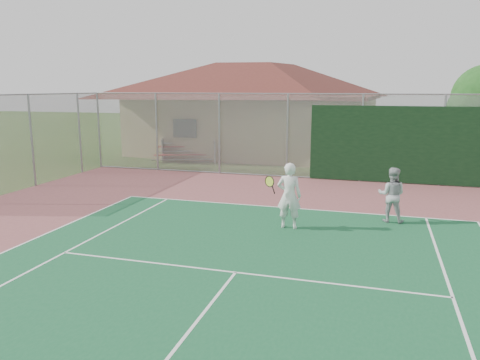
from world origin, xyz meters
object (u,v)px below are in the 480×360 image
bleachers (188,149)px  player_grey_back (392,195)px  player_white_front (289,196)px  clubhouse (256,100)px

bleachers → player_grey_back: bearing=-64.5°
player_white_front → player_grey_back: (2.65, 1.43, -0.12)m
clubhouse → bleachers: size_ratio=4.00×
bleachers → player_white_front: size_ratio=2.03×
clubhouse → bleachers: 5.34m
bleachers → player_grey_back: 13.46m
bleachers → player_grey_back: player_grey_back is taller
clubhouse → player_white_front: 15.29m
clubhouse → bleachers: bearing=-120.3°
player_grey_back → player_white_front: bearing=33.5°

